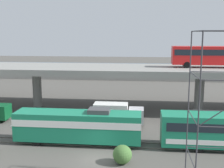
# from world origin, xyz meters

# --- Properties ---
(ground_plane) EXTENTS (260.00, 260.00, 0.00)m
(ground_plane) POSITION_xyz_m (0.00, 0.00, 0.00)
(ground_plane) COLOR #4C4944
(rail_strip_near) EXTENTS (110.00, 0.12, 0.12)m
(rail_strip_near) POSITION_xyz_m (0.00, 3.23, 0.06)
(rail_strip_near) COLOR #59544C
(rail_strip_near) RESTS_ON ground_plane
(rail_strip_far) EXTENTS (110.00, 0.12, 0.12)m
(rail_strip_far) POSITION_xyz_m (0.00, 4.77, 0.06)
(rail_strip_far) COLOR #59544C
(rail_strip_far) RESTS_ON ground_plane
(train_locomotive) EXTENTS (15.34, 3.04, 4.18)m
(train_locomotive) POSITION_xyz_m (-3.57, 4.00, 2.19)
(train_locomotive) COLOR #197A56
(train_locomotive) RESTS_ON ground_plane
(highway_overpass) EXTENTS (96.00, 11.15, 7.07)m
(highway_overpass) POSITION_xyz_m (0.00, 20.00, 6.41)
(highway_overpass) COLOR gray
(highway_overpass) RESTS_ON ground_plane
(transit_bus_on_overpass) EXTENTS (12.00, 2.68, 3.40)m
(transit_bus_on_overpass) POSITION_xyz_m (15.07, 20.62, 9.13)
(transit_bus_on_overpass) COLOR red
(transit_bus_on_overpass) RESTS_ON highway_overpass
(service_truck_east) EXTENTS (6.80, 2.46, 3.04)m
(service_truck_east) POSITION_xyz_m (1.01, 11.10, 1.64)
(service_truck_east) COLOR #B7B7BC
(service_truck_east) RESTS_ON ground_plane
(scaffolding_tower) EXTENTS (4.35, 4.35, 12.71)m
(scaffolding_tower) POSITION_xyz_m (10.25, -5.90, 6.82)
(scaffolding_tower) COLOR #38383D
(scaffolding_tower) RESTS_ON ground_plane
(pier_parking_lot) EXTENTS (78.07, 11.93, 1.52)m
(pier_parking_lot) POSITION_xyz_m (0.00, 55.00, 0.76)
(pier_parking_lot) COLOR gray
(pier_parking_lot) RESTS_ON ground_plane
(parked_car_0) EXTENTS (4.60, 1.89, 1.50)m
(parked_car_0) POSITION_xyz_m (21.94, 53.56, 2.30)
(parked_car_0) COLOR #9E998C
(parked_car_0) RESTS_ON pier_parking_lot
(parked_car_1) EXTENTS (4.48, 1.96, 1.50)m
(parked_car_1) POSITION_xyz_m (-20.25, 54.39, 2.30)
(parked_car_1) COLOR navy
(parked_car_1) RESTS_ON pier_parking_lot
(parked_car_2) EXTENTS (4.53, 1.91, 1.50)m
(parked_car_2) POSITION_xyz_m (-30.54, 53.26, 2.30)
(parked_car_2) COLOR navy
(parked_car_2) RESTS_ON pier_parking_lot
(parked_car_4) EXTENTS (4.49, 1.86, 1.50)m
(parked_car_4) POSITION_xyz_m (3.29, 57.22, 2.30)
(parked_car_4) COLOR silver
(parked_car_4) RESTS_ON pier_parking_lot
(harbor_water) EXTENTS (140.00, 36.00, 0.01)m
(harbor_water) POSITION_xyz_m (0.00, 78.00, 0.00)
(harbor_water) COLOR navy
(harbor_water) RESTS_ON ground_plane
(shrub_right) EXTENTS (1.87, 1.87, 1.87)m
(shrub_right) POSITION_xyz_m (2.57, -0.74, 0.94)
(shrub_right) COLOR #406931
(shrub_right) RESTS_ON ground_plane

